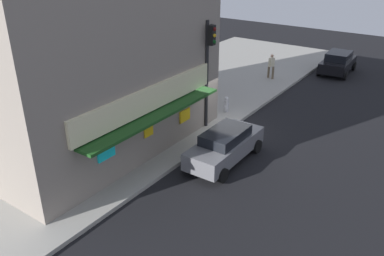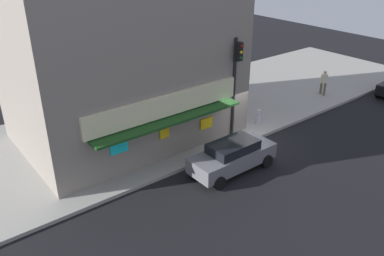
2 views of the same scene
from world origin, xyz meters
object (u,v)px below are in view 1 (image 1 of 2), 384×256
Objects in this scene: traffic_light at (209,61)px; parked_car_black at (338,62)px; pedestrian at (271,65)px; potted_plant_by_doorway at (142,130)px; potted_plant_by_window at (182,118)px; trash_can at (174,132)px; parked_car_grey at (225,145)px; fire_hydrant at (226,104)px.

traffic_light is 14.41m from parked_car_black.
pedestrian reaches higher than potted_plant_by_doorway.
potted_plant_by_doorway reaches higher than potted_plant_by_window.
potted_plant_by_doorway is at bearing 127.75° from trash_can.
pedestrian is 12.17m from parked_car_grey.
trash_can is at bearing -178.81° from pedestrian.
potted_plant_by_doorway is at bearing 164.97° from fire_hydrant.
traffic_light is 3.17× the size of pedestrian.
potted_plant_by_window is at bearing 65.11° from parked_car_grey.
traffic_light is 6.62× the size of potted_plant_by_window.
pedestrian is 0.39× the size of parked_car_grey.
parked_car_grey is at bearing 179.56° from parked_car_black.
parked_car_black is at bearing -0.44° from parked_car_grey.
traffic_light is 9.70m from pedestrian.
trash_can is 2.96m from parked_car_grey.
pedestrian is 0.42× the size of parked_car_black.
traffic_light reaches higher than trash_can.
parked_car_grey is (0.87, -4.18, 0.05)m from potted_plant_by_doorway.
pedestrian is at bearing 4.11° from fire_hydrant.
parked_car_grey is (-11.73, -3.20, -0.31)m from pedestrian.
parked_car_grey reaches higher than potted_plant_by_window.
potted_plant_by_doorway is 17.68m from parked_car_black.
parked_car_grey reaches higher than trash_can.
parked_car_black is (13.88, -2.61, -2.86)m from traffic_light.
trash_can is (-2.32, 0.47, -3.06)m from traffic_light.
fire_hydrant reaches higher than trash_can.
trash_can is 16.50m from parked_car_black.
potted_plant_by_window is (-10.06, 0.41, -0.51)m from pedestrian.
trash_can is 11.67m from pedestrian.
potted_plant_by_window is 15.08m from parked_car_black.
parked_car_black is at bearing -13.64° from fire_hydrant.
pedestrian is 10.08m from potted_plant_by_window.
potted_plant_by_window is (-3.00, 0.92, -0.00)m from fire_hydrant.
pedestrian reaches higher than trash_can.
pedestrian is (9.33, 0.71, -2.56)m from traffic_light.
fire_hydrant is 0.20× the size of parked_car_grey.
traffic_light is at bearing -27.36° from potted_plant_by_doorway.
fire_hydrant is at bearing -175.89° from pedestrian.
pedestrian is 2.09× the size of potted_plant_by_window.
fire_hydrant is 0.52× the size of pedestrian.
potted_plant_by_doorway is (-3.27, 1.69, -2.92)m from traffic_light.
potted_plant_by_window is at bearing 162.97° from fire_hydrant.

